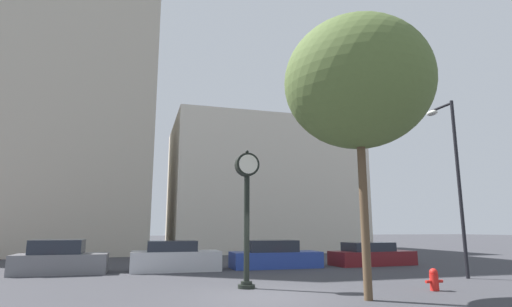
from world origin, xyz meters
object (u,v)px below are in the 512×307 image
Objects in this scene: car_silver at (175,258)px; car_blue at (275,256)px; street_lamp_right at (451,161)px; car_maroon at (371,255)px; car_grey at (60,259)px; fire_hydrant_near at (434,279)px; bare_tree at (358,83)px; street_clock at (247,197)px.

car_silver is 4.92m from car_blue.
car_maroon is at bearing 94.45° from street_lamp_right.
car_silver is (4.91, -0.14, -0.02)m from car_grey.
bare_tree is (-2.95, -0.93, 5.91)m from fire_hydrant_near.
car_grey is at bearing 179.22° from car_silver.
street_clock is 6.56m from fire_hydrant_near.
street_lamp_right is at bearing 36.86° from fire_hydrant_near.
bare_tree reaches higher than car_maroon.
street_lamp_right is (10.84, -5.74, 4.16)m from car_silver.
street_clock reaches higher than car_blue.
street_clock reaches higher than car_maroon.
fire_hydrant_near is at bearing -47.40° from car_silver.
bare_tree is at bearing -49.48° from street_clock.
car_blue is at bearing -0.15° from car_grey.
street_clock is 9.21m from street_lamp_right.
fire_hydrant_near is (7.40, -8.31, -0.24)m from car_silver.
bare_tree reaches higher than fire_hydrant_near.
car_grey reaches higher than car_silver.
street_lamp_right is (5.92, -5.85, 4.18)m from car_blue.
bare_tree is (2.64, -3.09, 3.26)m from street_clock.
street_lamp_right is 0.88× the size of bare_tree.
car_silver reaches higher than car_blue.
car_grey is at bearing -179.59° from car_blue.
car_silver is 11.72m from bare_tree.
car_silver is at bearing 106.38° from street_clock.
car_grey is 0.85× the size of car_blue.
street_lamp_right reaches higher than car_silver.
car_silver reaches higher than car_maroon.
car_silver is at bearing 177.25° from car_maroon.
car_maroon is at bearing 70.35° from fire_hydrant_near.
car_blue is at bearing 176.35° from car_maroon.
car_blue is 10.96m from bare_tree.
car_grey is at bearing 136.83° from street_clock.
street_clock is at bearing 130.52° from bare_tree.
street_lamp_right is at bearing -44.02° from car_blue.
car_maroon is at bearing 35.87° from street_clock.
street_lamp_right is (9.03, 0.42, 1.75)m from street_clock.
car_blue is at bearing 63.59° from street_clock.
street_clock is 7.40m from car_blue.
car_blue is 9.31m from street_lamp_right.
street_clock is 9.52m from car_grey.
car_blue is (4.92, 0.11, -0.02)m from car_silver.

